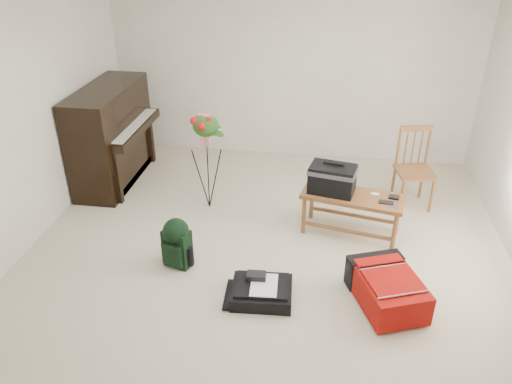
% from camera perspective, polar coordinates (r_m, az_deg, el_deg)
% --- Properties ---
extents(floor, '(5.00, 5.50, 0.01)m').
position_cam_1_polar(floor, '(5.09, 0.87, -8.39)').
color(floor, '#C0B29B').
rests_on(floor, ground).
extents(ceiling, '(5.00, 5.50, 0.01)m').
position_cam_1_polar(ceiling, '(4.08, 1.14, 20.70)').
color(ceiling, white).
rests_on(ceiling, wall_back).
extents(wall_back, '(5.00, 0.04, 2.50)m').
position_cam_1_polar(wall_back, '(7.02, 4.09, 13.75)').
color(wall_back, white).
rests_on(wall_back, floor).
extents(wall_left, '(0.04, 5.50, 2.50)m').
position_cam_1_polar(wall_left, '(5.35, -26.76, 5.71)').
color(wall_left, white).
rests_on(wall_left, floor).
extents(piano, '(0.71, 1.50, 1.25)m').
position_cam_1_polar(piano, '(6.71, -16.07, 6.05)').
color(piano, black).
rests_on(piano, floor).
extents(bench, '(1.14, 0.64, 0.83)m').
position_cam_1_polar(bench, '(5.36, 9.41, 0.73)').
color(bench, brown).
rests_on(bench, floor).
extents(dining_chair, '(0.49, 0.49, 0.96)m').
position_cam_1_polar(dining_chair, '(6.20, 17.70, 2.50)').
color(dining_chair, brown).
rests_on(dining_chair, floor).
extents(red_suitcase, '(0.73, 0.89, 0.32)m').
position_cam_1_polar(red_suitcase, '(4.73, 14.72, -10.24)').
color(red_suitcase, '#A90709').
rests_on(red_suitcase, floor).
extents(black_duffel, '(0.57, 0.47, 0.23)m').
position_cam_1_polar(black_duffel, '(4.65, 0.65, -11.25)').
color(black_duffel, black).
rests_on(black_duffel, floor).
extents(green_backpack, '(0.30, 0.28, 0.53)m').
position_cam_1_polar(green_backpack, '(4.99, -9.06, -5.51)').
color(green_backpack, black).
rests_on(green_backpack, floor).
extents(flower_stand, '(0.47, 0.47, 1.21)m').
position_cam_1_polar(flower_stand, '(5.81, -5.59, 3.39)').
color(flower_stand, black).
rests_on(flower_stand, floor).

